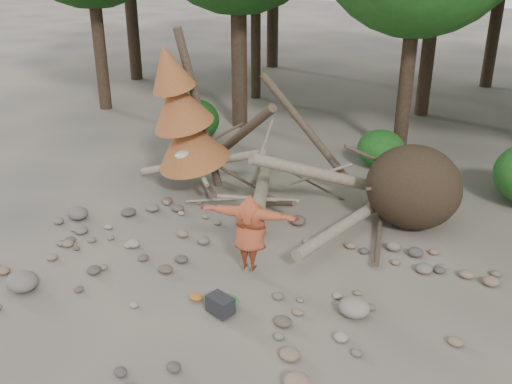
% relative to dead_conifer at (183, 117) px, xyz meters
% --- Properties ---
extents(ground, '(120.00, 120.00, 0.00)m').
position_rel_dead_conifer_xyz_m(ground, '(3.12, -3.37, -2.11)').
color(ground, '#514C44').
rests_on(ground, ground).
extents(deadfall_pile, '(8.55, 5.24, 3.30)m').
position_rel_dead_conifer_xyz_m(deadfall_pile, '(5.13, 0.87, -1.16)').
color(deadfall_pile, '#332619').
rests_on(deadfall_pile, ground).
extents(dead_conifer, '(2.06, 2.16, 4.35)m').
position_rel_dead_conifer_xyz_m(dead_conifer, '(0.00, 0.00, 0.00)').
color(dead_conifer, '#4C3F30').
rests_on(dead_conifer, ground).
extents(bush_left, '(1.80, 1.80, 1.44)m').
position_rel_dead_conifer_xyz_m(bush_left, '(-2.38, 3.83, -1.39)').
color(bush_left, '#164713').
rests_on(bush_left, ground).
extents(bush_mid, '(1.40, 1.40, 1.12)m').
position_rel_dead_conifer_xyz_m(bush_mid, '(3.92, 4.43, -1.55)').
color(bush_mid, '#1E5A1A').
rests_on(bush_mid, ground).
extents(frisbee_thrower, '(2.91, 0.91, 2.17)m').
position_rel_dead_conifer_xyz_m(frisbee_thrower, '(3.40, -2.66, -1.22)').
color(frisbee_thrower, '#9A3E22').
rests_on(frisbee_thrower, ground).
extents(backpack, '(0.54, 0.43, 0.31)m').
position_rel_dead_conifer_xyz_m(backpack, '(3.66, -4.21, -1.95)').
color(backpack, black).
rests_on(backpack, ground).
extents(cloth_green, '(0.47, 0.40, 0.18)m').
position_rel_dead_conifer_xyz_m(cloth_green, '(3.64, -3.96, -2.02)').
color(cloth_green, '#2E6E2C').
rests_on(cloth_green, ground).
extents(cloth_orange, '(0.27, 0.22, 0.10)m').
position_rel_dead_conifer_xyz_m(cloth_orange, '(3.04, -4.07, -2.06)').
color(cloth_orange, '#9E541B').
rests_on(cloth_orange, ground).
extents(boulder_front_left, '(0.64, 0.58, 0.38)m').
position_rel_dead_conifer_xyz_m(boulder_front_left, '(-0.10, -5.33, -1.92)').
color(boulder_front_left, '#665F55').
rests_on(boulder_front_left, ground).
extents(boulder_front_right, '(0.43, 0.38, 0.26)m').
position_rel_dead_conifer_xyz_m(boulder_front_right, '(5.65, -5.26, -1.98)').
color(boulder_front_right, '#846853').
rests_on(boulder_front_right, ground).
extents(boulder_mid_right, '(0.57, 0.52, 0.34)m').
position_rel_dead_conifer_xyz_m(boulder_mid_right, '(5.77, -3.09, -1.94)').
color(boulder_mid_right, gray).
rests_on(boulder_mid_right, ground).
extents(boulder_mid_left, '(0.52, 0.47, 0.31)m').
position_rel_dead_conifer_xyz_m(boulder_mid_left, '(-1.43, -2.52, -1.96)').
color(boulder_mid_left, '#5E554F').
rests_on(boulder_mid_left, ground).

